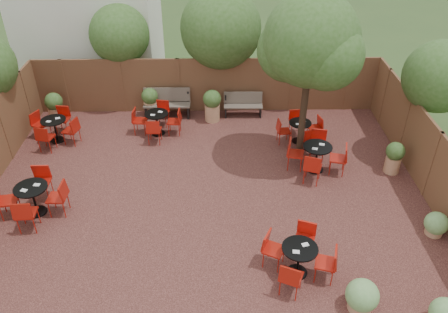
{
  "coord_description": "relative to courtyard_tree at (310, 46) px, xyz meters",
  "views": [
    {
      "loc": [
        0.32,
        -9.66,
        7.86
      ],
      "look_at": [
        0.51,
        0.5,
        1.0
      ],
      "focal_mm": 36.34,
      "sensor_mm": 36.0,
      "label": 1
    }
  ],
  "objects": [
    {
      "name": "ground",
      "position": [
        -2.85,
        -1.95,
        -3.56
      ],
      "size": [
        80.0,
        80.0,
        0.0
      ],
      "primitive_type": "plane",
      "color": "#354F23",
      "rests_on": "ground"
    },
    {
      "name": "courtyard_paving",
      "position": [
        -2.85,
        -1.95,
        -3.55
      ],
      "size": [
        12.0,
        10.0,
        0.02
      ],
      "primitive_type": "cube",
      "color": "#321714",
      "rests_on": "ground"
    },
    {
      "name": "fence_back",
      "position": [
        -2.85,
        3.05,
        -2.56
      ],
      "size": [
        12.0,
        0.08,
        2.0
      ],
      "primitive_type": "cube",
      "color": "#563020",
      "rests_on": "ground"
    },
    {
      "name": "fence_right",
      "position": [
        3.15,
        -1.95,
        -2.56
      ],
      "size": [
        0.08,
        10.0,
        2.0
      ],
      "primitive_type": "cube",
      "color": "#563020",
      "rests_on": "ground"
    },
    {
      "name": "overhang_foliage",
      "position": [
        -4.04,
        1.4,
        -0.88
      ],
      "size": [
        15.38,
        10.54,
        2.78
      ],
      "color": "#2F521A",
      "rests_on": "ground"
    },
    {
      "name": "courtyard_tree",
      "position": [
        0.0,
        0.0,
        0.0
      ],
      "size": [
        2.74,
        2.64,
        4.98
      ],
      "rotation": [
        0.0,
        0.0,
        -0.35
      ],
      "color": "black",
      "rests_on": "courtyard_paving"
    },
    {
      "name": "park_bench_left",
      "position": [
        -4.26,
        2.68,
        -3.03
      ],
      "size": [
        1.63,
        0.53,
        1.0
      ],
      "rotation": [
        0.0,
        0.0,
        -0.01
      ],
      "color": "brown",
      "rests_on": "courtyard_paving"
    },
    {
      "name": "park_bench_right",
      "position": [
        -1.58,
        2.67,
        -3.11
      ],
      "size": [
        1.37,
        0.47,
        0.84
      ],
      "rotation": [
        0.0,
        0.0,
        -0.02
      ],
      "color": "brown",
      "rests_on": "courtyard_paving"
    },
    {
      "name": "bistro_tables",
      "position": [
        -3.43,
        -0.92,
        -3.08
      ],
      "size": [
        9.78,
        7.74,
        0.96
      ],
      "color": "black",
      "rests_on": "courtyard_paving"
    },
    {
      "name": "planters",
      "position": [
        -3.6,
        1.78,
        -2.96
      ],
      "size": [
        11.22,
        4.12,
        1.14
      ],
      "color": "tan",
      "rests_on": "courtyard_paving"
    },
    {
      "name": "low_shrubs",
      "position": [
        1.48,
        -5.23,
        -3.21
      ],
      "size": [
        3.04,
        3.18,
        0.74
      ],
      "color": "tan",
      "rests_on": "courtyard_paving"
    }
  ]
}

